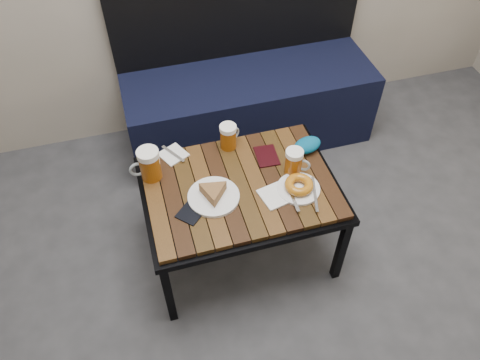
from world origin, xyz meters
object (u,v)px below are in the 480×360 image
object	(u,v)px
plate_bagel	(299,187)
passport_burgundy	(267,156)
beer_mug_left	(149,164)
beer_mug_right	(294,162)
bench	(248,98)
plate_pie	(213,194)
passport_navy	(193,211)
cafe_table	(240,191)
knit_pouch	(307,145)
beer_mug_centre	(229,136)

from	to	relation	value
plate_bagel	passport_burgundy	bearing A→B (deg)	106.49
beer_mug_left	beer_mug_right	bearing A→B (deg)	164.46
bench	plate_pie	size ratio (longest dim) A/B	6.44
plate_pie	passport_navy	distance (m)	0.11
beer_mug_left	passport_navy	xyz separation A→B (m)	(0.13, -0.24, -0.07)
cafe_table	passport_navy	xyz separation A→B (m)	(-0.23, -0.09, 0.05)
bench	knit_pouch	distance (m)	0.72
beer_mug_right	plate_pie	size ratio (longest dim) A/B	0.57
bench	knit_pouch	xyz separation A→B (m)	(0.08, -0.68, 0.23)
cafe_table	passport_navy	world-z (taller)	passport_navy
plate_pie	plate_bagel	size ratio (longest dim) A/B	0.92
beer_mug_left	knit_pouch	distance (m)	0.71
passport_burgundy	plate_bagel	bearing A→B (deg)	-69.69
bench	passport_burgundy	size ratio (longest dim) A/B	10.57
cafe_table	beer_mug_centre	bearing A→B (deg)	86.45
cafe_table	beer_mug_right	distance (m)	0.27
plate_pie	plate_bagel	bearing A→B (deg)	-8.93
beer_mug_left	plate_bagel	xyz separation A→B (m)	(0.59, -0.25, -0.05)
beer_mug_right	passport_burgundy	xyz separation A→B (m)	(-0.08, 0.12, -0.06)
beer_mug_centre	beer_mug_right	xyz separation A→B (m)	(0.23, -0.23, 0.00)
cafe_table	passport_navy	size ratio (longest dim) A/B	6.57
plate_bagel	passport_navy	size ratio (longest dim) A/B	1.86
beer_mug_centre	knit_pouch	world-z (taller)	beer_mug_centre
bench	beer_mug_right	size ratio (longest dim) A/B	11.32
bench	passport_burgundy	distance (m)	0.71
bench	plate_bagel	xyz separation A→B (m)	(-0.05, -0.90, 0.22)
beer_mug_centre	passport_burgundy	world-z (taller)	beer_mug_centre
beer_mug_centre	knit_pouch	xyz separation A→B (m)	(0.34, -0.12, -0.03)
beer_mug_right	plate_pie	distance (m)	0.38
beer_mug_right	passport_navy	xyz separation A→B (m)	(-0.47, -0.10, -0.06)
bench	passport_navy	world-z (taller)	bench
beer_mug_right	passport_burgundy	size ratio (longest dim) A/B	0.93
beer_mug_right	knit_pouch	world-z (taller)	beer_mug_right
plate_bagel	beer_mug_left	bearing A→B (deg)	157.14
beer_mug_right	knit_pouch	distance (m)	0.16
bench	passport_burgundy	xyz separation A→B (m)	(-0.11, -0.67, 0.20)
cafe_table	passport_navy	bearing A→B (deg)	-158.86
passport_burgundy	beer_mug_right	bearing A→B (deg)	-52.23
plate_pie	beer_mug_right	bearing A→B (deg)	7.60
bench	beer_mug_centre	world-z (taller)	bench
passport_navy	passport_burgundy	world-z (taller)	same
beer_mug_right	plate_pie	bearing A→B (deg)	-142.86
beer_mug_right	bench	bearing A→B (deg)	117.21
beer_mug_left	passport_navy	distance (m)	0.28
beer_mug_right	passport_navy	size ratio (longest dim) A/B	0.97
beer_mug_left	plate_pie	bearing A→B (deg)	138.10
knit_pouch	cafe_table	bearing A→B (deg)	-161.23
beer_mug_left	cafe_table	bearing A→B (deg)	154.95
passport_navy	beer_mug_centre	bearing A→B (deg)	99.86
plate_bagel	knit_pouch	bearing A→B (deg)	60.64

